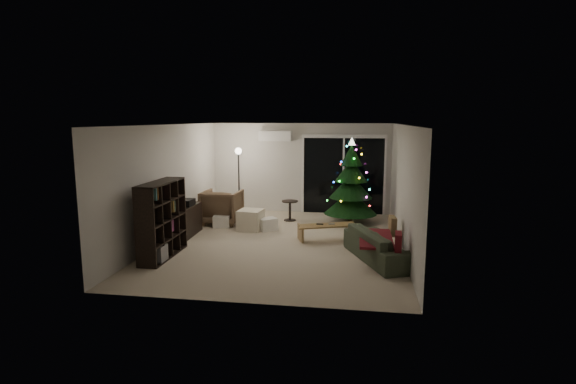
% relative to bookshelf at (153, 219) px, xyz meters
% --- Properties ---
extents(room, '(6.50, 7.51, 2.60)m').
position_rel_bookshelf_xyz_m(room, '(2.71, 2.83, 0.29)').
color(room, beige).
rests_on(room, ground).
extents(bookshelf, '(0.72, 1.50, 1.46)m').
position_rel_bookshelf_xyz_m(bookshelf, '(0.00, 0.00, 0.00)').
color(bookshelf, black).
rests_on(bookshelf, floor).
extents(media_cabinet, '(0.43, 1.10, 0.68)m').
position_rel_bookshelf_xyz_m(media_cabinet, '(0.00, 1.63, -0.39)').
color(media_cabinet, black).
rests_on(media_cabinet, floor).
extents(stereo, '(0.34, 0.41, 0.14)m').
position_rel_bookshelf_xyz_m(stereo, '(0.00, 1.63, 0.02)').
color(stereo, black).
rests_on(stereo, media_cabinet).
extents(armchair, '(0.93, 0.96, 0.85)m').
position_rel_bookshelf_xyz_m(armchair, '(0.47, 2.87, -0.30)').
color(armchair, brown).
rests_on(armchair, floor).
extents(ottoman, '(0.60, 0.60, 0.49)m').
position_rel_bookshelf_xyz_m(ottoman, '(1.35, 2.30, -0.49)').
color(ottoman, white).
rests_on(ottoman, floor).
extents(cardboard_box_a, '(0.44, 0.36, 0.28)m').
position_rel_bookshelf_xyz_m(cardboard_box_a, '(0.58, 2.47, -0.59)').
color(cardboard_box_a, white).
rests_on(cardboard_box_a, floor).
extents(cardboard_box_b, '(0.52, 0.50, 0.29)m').
position_rel_bookshelf_xyz_m(cardboard_box_b, '(1.75, 2.33, -0.58)').
color(cardboard_box_b, white).
rests_on(cardboard_box_b, floor).
extents(side_table, '(0.44, 0.44, 0.53)m').
position_rel_bookshelf_xyz_m(side_table, '(2.12, 3.44, -0.47)').
color(side_table, black).
rests_on(side_table, floor).
extents(floor_lamp, '(0.29, 0.29, 1.81)m').
position_rel_bookshelf_xyz_m(floor_lamp, '(0.72, 3.62, 0.18)').
color(floor_lamp, black).
rests_on(floor_lamp, floor).
extents(sofa, '(1.44, 2.08, 0.57)m').
position_rel_bookshelf_xyz_m(sofa, '(4.30, 0.43, -0.45)').
color(sofa, '#2A3326').
rests_on(sofa, floor).
extents(sofa_throw, '(0.60, 1.39, 0.05)m').
position_rel_bookshelf_xyz_m(sofa_throw, '(4.20, 0.43, -0.32)').
color(sofa_throw, maroon).
rests_on(sofa_throw, sofa).
extents(cushion_a, '(0.14, 0.38, 0.37)m').
position_rel_bookshelf_xyz_m(cushion_a, '(4.55, 1.08, -0.22)').
color(cushion_a, olive).
rests_on(cushion_a, sofa).
extents(cushion_b, '(0.14, 0.38, 0.37)m').
position_rel_bookshelf_xyz_m(cushion_b, '(4.55, -0.22, -0.22)').
color(cushion_b, maroon).
rests_on(cushion_b, sofa).
extents(coffee_table, '(1.27, 0.83, 0.38)m').
position_rel_bookshelf_xyz_m(coffee_table, '(3.21, 1.52, -0.54)').
color(coffee_table, '#A48352').
rests_on(coffee_table, floor).
extents(remote_a, '(0.15, 0.04, 0.02)m').
position_rel_bookshelf_xyz_m(remote_a, '(3.06, 1.52, -0.34)').
color(remote_a, black).
rests_on(remote_a, coffee_table).
extents(remote_b, '(0.14, 0.09, 0.02)m').
position_rel_bookshelf_xyz_m(remote_b, '(3.31, 1.57, -0.34)').
color(remote_b, slate).
rests_on(remote_b, coffee_table).
extents(christmas_tree, '(1.49, 1.49, 2.16)m').
position_rel_bookshelf_xyz_m(christmas_tree, '(3.68, 3.39, 0.35)').
color(christmas_tree, black).
rests_on(christmas_tree, floor).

